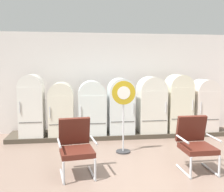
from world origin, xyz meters
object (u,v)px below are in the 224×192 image
Objects in this scene: refrigerator_4 at (151,103)px; refrigerator_3 at (121,104)px; refrigerator_2 at (92,106)px; sign_stand at (123,115)px; refrigerator_1 at (61,107)px; armchair_right at (195,142)px; refrigerator_0 at (32,103)px; refrigerator_5 at (178,101)px; armchair_left at (76,145)px; refrigerator_6 at (204,103)px.

refrigerator_3 is at bearing -179.60° from refrigerator_4.
refrigerator_2 is 0.96× the size of refrigerator_3.
refrigerator_4 is 0.95× the size of sign_stand.
refrigerator_1 is 0.91× the size of refrigerator_4.
armchair_right is (1.75, -2.42, -0.32)m from refrigerator_2.
refrigerator_3 is 0.93× the size of sign_stand.
refrigerator_0 reaches higher than refrigerator_5.
sign_stand reaches higher than refrigerator_2.
sign_stand reaches higher than refrigerator_1.
refrigerator_3 is 1.50× the size of armchair_left.
refrigerator_1 is 1.39× the size of armchair_right.
refrigerator_0 is 4.08m from armchair_right.
refrigerator_5 is (3.90, 0.03, -0.02)m from refrigerator_0.
armchair_right is (0.98, -2.41, -0.36)m from refrigerator_3.
sign_stand reaches higher than armchair_left.
refrigerator_6 is 2.82m from sign_stand.
refrigerator_0 reaches higher than sign_stand.
refrigerator_1 is 3.53m from armchair_right.
refrigerator_0 is 1.12× the size of refrigerator_2.
refrigerator_1 is 0.97× the size of refrigerator_2.
refrigerator_5 reaches higher than refrigerator_2.
refrigerator_1 is 0.93× the size of refrigerator_3.
armchair_right is 0.62× the size of sign_stand.
refrigerator_0 is at bearing -176.67° from refrigerator_1.
refrigerator_4 is (0.84, 0.01, 0.02)m from refrigerator_3.
refrigerator_6 is (3.91, -0.02, 0.03)m from refrigerator_1.
armchair_left is at bearing -135.26° from sign_stand.
refrigerator_1 is 1.39× the size of armchair_left.
refrigerator_5 is at bearing 178.71° from refrigerator_6.
refrigerator_3 reaches higher than refrigerator_2.
refrigerator_4 is 2.45m from armchair_right.
refrigerator_4 is at bearing 0.07° from refrigerator_2.
refrigerator_0 reaches higher than refrigerator_2.
armchair_right is (0.14, -2.42, -0.38)m from refrigerator_4.
refrigerator_3 is at bearing -179.83° from refrigerator_5.
refrigerator_5 is 2.20m from sign_stand.
refrigerator_6 is 2.78m from armchair_right.
refrigerator_1 is 3.17m from refrigerator_5.
armchair_right is at bearing -43.59° from refrigerator_1.
refrigerator_5 is 0.98× the size of sign_stand.
refrigerator_2 reaches higher than armchair_left.
armchair_right is (2.16, -0.09, 0.00)m from armchair_left.
refrigerator_1 is 0.96× the size of refrigerator_6.
armchair_right is at bearing -67.84° from refrigerator_3.
refrigerator_4 is at bearing 52.80° from sign_stand.
sign_stand is at bearing -143.30° from refrigerator_5.
refrigerator_5 is at bearing 0.02° from refrigerator_2.
refrigerator_0 is at bearing -178.73° from refrigerator_2.
refrigerator_4 is at bearing 49.05° from armchair_left.
refrigerator_5 is (2.38, 0.00, 0.09)m from refrigerator_2.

